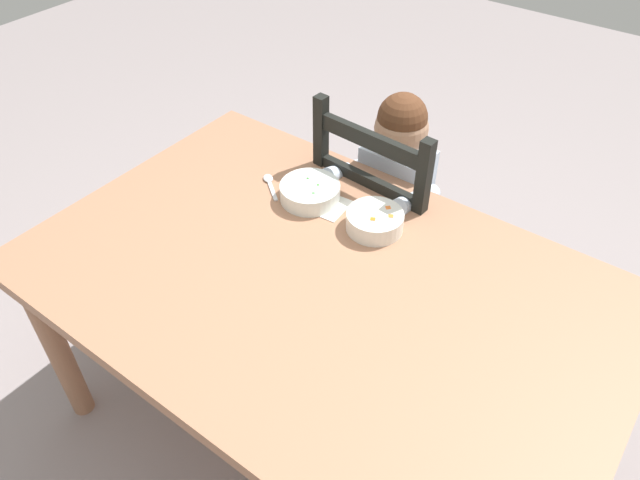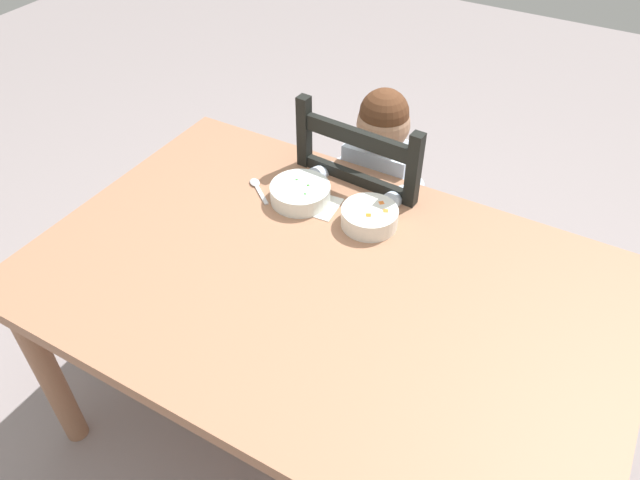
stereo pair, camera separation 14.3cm
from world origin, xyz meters
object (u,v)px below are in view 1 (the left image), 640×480
at_px(bowl_of_carrots, 375,221).
at_px(spoon, 269,182).
at_px(bowl_of_peas, 310,192).
at_px(child_figure, 391,187).
at_px(dining_table, 319,300).
at_px(dining_chair, 387,226).

xyz_separation_m(bowl_of_carrots, spoon, (-0.38, -0.01, -0.02)).
height_order(bowl_of_peas, bowl_of_carrots, bowl_of_carrots).
relative_size(child_figure, spoon, 7.92).
bearing_deg(spoon, bowl_of_carrots, 1.83).
xyz_separation_m(dining_table, bowl_of_carrots, (0.01, 0.25, 0.11)).
bearing_deg(spoon, bowl_of_peas, 4.63).
bearing_deg(spoon, child_figure, 49.02).
bearing_deg(dining_table, spoon, 147.11).
xyz_separation_m(dining_chair, child_figure, (0.00, -0.01, 0.18)).
relative_size(child_figure, bowl_of_peas, 5.31).
distance_m(dining_chair, bowl_of_peas, 0.43).
bearing_deg(dining_chair, child_figure, -57.33).
bearing_deg(dining_table, dining_chair, 101.44).
relative_size(child_figure, bowl_of_carrots, 5.89).
height_order(dining_chair, bowl_of_carrots, dining_chair).
distance_m(dining_chair, spoon, 0.48).
bearing_deg(dining_chair, bowl_of_peas, -110.50).
bearing_deg(spoon, dining_table, -32.89).
bearing_deg(bowl_of_peas, dining_table, -48.64).
bearing_deg(bowl_of_carrots, spoon, -178.17).
xyz_separation_m(dining_table, dining_chair, (-0.11, 0.55, -0.17)).
xyz_separation_m(child_figure, bowl_of_peas, (-0.11, -0.29, 0.11)).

